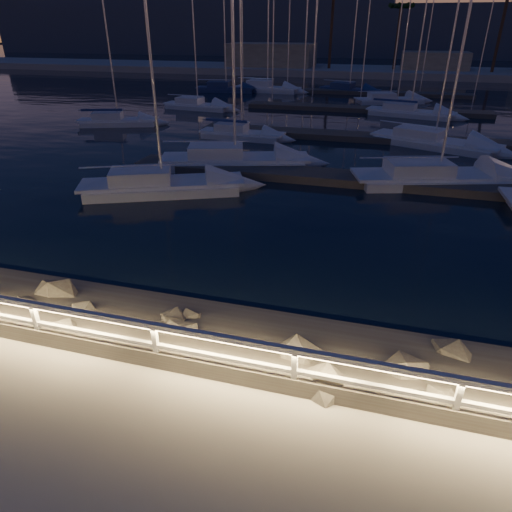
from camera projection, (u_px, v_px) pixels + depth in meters
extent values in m
plane|color=gray|center=(246.00, 381.00, 9.43)|extent=(400.00, 400.00, 0.00)
cube|color=gray|center=(201.00, 490.00, 7.33)|extent=(240.00, 5.00, 0.20)
cube|color=#605D52|center=(264.00, 348.00, 10.85)|extent=(240.00, 3.45, 1.29)
plane|color=black|center=(381.00, 72.00, 78.35)|extent=(320.00, 320.00, 0.00)
plane|color=black|center=(246.00, 423.00, 9.97)|extent=(400.00, 400.00, 0.00)
cube|color=silver|center=(37.00, 323.00, 10.42)|extent=(0.11, 0.11, 1.00)
cube|color=silver|center=(156.00, 345.00, 9.69)|extent=(0.11, 0.11, 1.00)
cube|color=silver|center=(294.00, 371.00, 8.96)|extent=(0.11, 0.11, 1.00)
cube|color=silver|center=(457.00, 402.00, 8.23)|extent=(0.11, 0.11, 1.00)
cube|color=silver|center=(245.00, 342.00, 8.98)|extent=(44.00, 0.12, 0.12)
cube|color=silver|center=(246.00, 362.00, 9.20)|extent=(44.00, 0.09, 0.09)
cube|color=#FFC672|center=(245.00, 346.00, 9.00)|extent=(44.00, 0.04, 0.03)
sphere|color=#605D52|center=(178.00, 339.00, 10.88)|extent=(1.01, 1.01, 1.01)
sphere|color=#605D52|center=(99.00, 305.00, 12.61)|extent=(0.77, 0.77, 0.77)
sphere|color=#605D52|center=(353.00, 371.00, 9.90)|extent=(0.75, 0.75, 0.75)
cube|color=#565047|center=(337.00, 178.00, 23.34)|extent=(22.00, 2.00, 0.40)
cube|color=#565047|center=(354.00, 137.00, 31.92)|extent=(22.00, 2.00, 0.40)
cube|color=#565047|center=(365.00, 109.00, 42.22)|extent=(22.00, 2.00, 0.40)
cube|color=#565047|center=(372.00, 93.00, 52.52)|extent=(22.00, 2.00, 0.40)
cube|color=gray|center=(380.00, 72.00, 73.02)|extent=(160.00, 14.00, 1.20)
cube|color=gray|center=(271.00, 57.00, 76.49)|extent=(14.00, 8.00, 4.00)
cube|color=gray|center=(434.00, 63.00, 71.26)|extent=(10.00, 6.00, 3.00)
cylinder|color=#453020|center=(331.00, 32.00, 70.60)|extent=(0.44, 0.44, 10.50)
cylinder|color=#453020|center=(398.00, 37.00, 69.37)|extent=(0.44, 0.44, 9.00)
cylinder|color=#453020|center=(501.00, 28.00, 64.55)|extent=(0.44, 0.44, 11.50)
cube|color=#343D50|center=(390.00, 36.00, 119.18)|extent=(220.00, 30.00, 14.00)
cube|color=#343D50|center=(192.00, 27.00, 141.41)|extent=(120.00, 25.00, 18.00)
cube|color=silver|center=(119.00, 124.00, 36.41)|extent=(6.06, 3.75, 0.49)
cube|color=silver|center=(118.00, 120.00, 36.27)|extent=(6.41, 3.64, 0.13)
cube|color=silver|center=(108.00, 116.00, 36.08)|extent=(2.59, 2.11, 0.58)
cylinder|color=silver|center=(109.00, 50.00, 33.98)|extent=(0.11, 0.11, 9.98)
cylinder|color=silver|center=(102.00, 110.00, 35.86)|extent=(3.40, 1.28, 0.07)
cube|color=silver|center=(163.00, 189.00, 21.82)|extent=(7.42, 5.04, 0.55)
cube|color=silver|center=(162.00, 182.00, 21.67)|extent=(7.82, 4.96, 0.15)
cube|color=silver|center=(141.00, 176.00, 21.38)|extent=(3.24, 2.74, 0.65)
cylinder|color=silver|center=(148.00, 37.00, 18.84)|extent=(0.12, 0.12, 12.29)
cylinder|color=silver|center=(128.00, 166.00, 21.09)|extent=(4.07, 1.88, 0.08)
cube|color=silver|center=(437.00, 181.00, 22.94)|extent=(8.25, 4.85, 0.56)
cube|color=silver|center=(439.00, 174.00, 22.78)|extent=(8.76, 4.68, 0.15)
cube|color=silver|center=(418.00, 168.00, 22.59)|extent=(3.49, 2.79, 0.67)
cylinder|color=silver|center=(468.00, 19.00, 19.66)|extent=(0.12, 0.12, 13.60)
cylinder|color=silver|center=(409.00, 157.00, 22.34)|extent=(4.69, 1.56, 0.08)
cube|color=silver|center=(242.00, 137.00, 32.16)|extent=(5.64, 2.10, 0.47)
cube|color=silver|center=(242.00, 132.00, 32.03)|extent=(6.09, 1.84, 0.13)
cube|color=silver|center=(232.00, 127.00, 32.11)|extent=(2.22, 1.49, 0.56)
cylinder|color=silver|center=(241.00, 56.00, 29.80)|extent=(0.10, 0.10, 9.66)
cylinder|color=silver|center=(226.00, 121.00, 32.02)|extent=(3.48, 0.22, 0.07)
cube|color=silver|center=(235.00, 164.00, 25.77)|extent=(8.04, 4.65, 0.59)
cube|color=silver|center=(235.00, 158.00, 25.60)|extent=(8.53, 4.47, 0.16)
cube|color=silver|center=(216.00, 151.00, 25.41)|extent=(3.39, 2.69, 0.70)
cylinder|color=silver|center=(232.00, 23.00, 22.56)|extent=(0.13, 0.13, 13.24)
cylinder|color=silver|center=(206.00, 141.00, 25.16)|extent=(4.59, 1.47, 0.09)
cube|color=silver|center=(410.00, 115.00, 40.04)|extent=(7.24, 3.77, 0.50)
cube|color=silver|center=(411.00, 111.00, 39.89)|extent=(7.73, 3.56, 0.14)
cube|color=silver|center=(400.00, 106.00, 40.16)|extent=(3.00, 2.28, 0.59)
cylinder|color=silver|center=(422.00, 34.00, 37.14)|extent=(0.11, 0.11, 11.99)
cylinder|color=silver|center=(395.00, 101.00, 40.16)|extent=(4.23, 1.02, 0.07)
cube|color=silver|center=(434.00, 145.00, 29.98)|extent=(7.96, 5.30, 0.51)
cube|color=silver|center=(435.00, 140.00, 29.84)|extent=(8.39, 5.20, 0.14)
cube|color=silver|center=(420.00, 133.00, 30.28)|extent=(3.45, 2.90, 0.60)
cylinder|color=silver|center=(455.00, 26.00, 26.82)|extent=(0.11, 0.11, 13.15)
cylinder|color=silver|center=(413.00, 125.00, 30.37)|extent=(4.38, 1.93, 0.07)
cube|color=silver|center=(268.00, 91.00, 54.60)|extent=(7.44, 3.00, 0.62)
cube|color=silver|center=(268.00, 87.00, 54.43)|extent=(8.01, 2.69, 0.17)
cube|color=silver|center=(260.00, 83.00, 54.56)|extent=(2.96, 2.04, 0.73)
cylinder|color=silver|center=(268.00, 27.00, 51.52)|extent=(0.13, 0.13, 12.62)
cylinder|color=silver|center=(256.00, 78.00, 54.46)|extent=(4.54, 0.46, 0.09)
cube|color=silver|center=(198.00, 108.00, 43.44)|extent=(6.36, 2.67, 0.48)
cube|color=silver|center=(198.00, 104.00, 43.30)|extent=(6.85, 2.42, 0.13)
cube|color=silver|center=(190.00, 100.00, 43.44)|extent=(2.55, 1.78, 0.57)
cylinder|color=silver|center=(194.00, 41.00, 40.83)|extent=(0.11, 0.11, 10.74)
cylinder|color=silver|center=(186.00, 95.00, 43.38)|extent=(3.85, 0.46, 0.07)
cube|color=silver|center=(390.00, 102.00, 46.82)|extent=(6.92, 4.46, 0.47)
cube|color=silver|center=(390.00, 99.00, 46.68)|extent=(7.31, 4.35, 0.13)
cube|color=silver|center=(382.00, 96.00, 46.46)|extent=(2.98, 2.47, 0.56)
cylinder|color=silver|center=(398.00, 36.00, 44.06)|extent=(0.10, 0.10, 11.42)
cylinder|color=silver|center=(378.00, 91.00, 46.23)|extent=(3.85, 1.58, 0.07)
cube|color=navy|center=(226.00, 91.00, 54.65)|extent=(6.80, 3.09, 0.56)
cube|color=navy|center=(226.00, 88.00, 54.49)|extent=(7.29, 2.84, 0.15)
cube|color=navy|center=(219.00, 84.00, 54.44)|extent=(2.75, 1.98, 0.66)
cylinder|color=silver|center=(225.00, 34.00, 51.87)|extent=(0.12, 0.12, 11.38)
cylinder|color=silver|center=(215.00, 80.00, 54.27)|extent=(4.07, 0.66, 0.08)
cube|color=navy|center=(349.00, 92.00, 53.93)|extent=(6.92, 4.15, 0.51)
cube|color=navy|center=(350.00, 89.00, 53.78)|extent=(7.34, 4.01, 0.14)
cube|color=navy|center=(343.00, 85.00, 54.09)|extent=(2.94, 2.36, 0.60)
cylinder|color=silver|center=(354.00, 34.00, 51.16)|extent=(0.11, 0.11, 11.40)
cylinder|color=silver|center=(340.00, 81.00, 54.11)|extent=(3.92, 1.36, 0.07)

